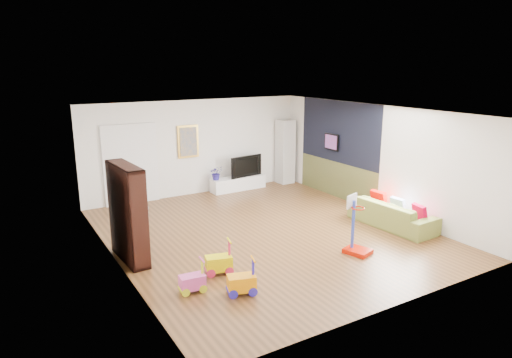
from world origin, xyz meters
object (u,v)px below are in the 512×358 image
bookshelf (128,213)px  sofa (392,214)px  media_console (238,183)px  basketball_hoop (359,225)px

bookshelf → sofa: 5.90m
media_console → bookshelf: bearing=-143.1°
sofa → basketball_hoop: bearing=110.0°
bookshelf → basketball_hoop: size_ratio=1.57×
media_console → basketball_hoop: 5.40m
bookshelf → basketball_hoop: 4.47m
sofa → media_console: bearing=15.0°
media_console → basketball_hoop: basketball_hoop is taller
bookshelf → sofa: bookshelf is taller
media_console → bookshelf: bookshelf is taller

